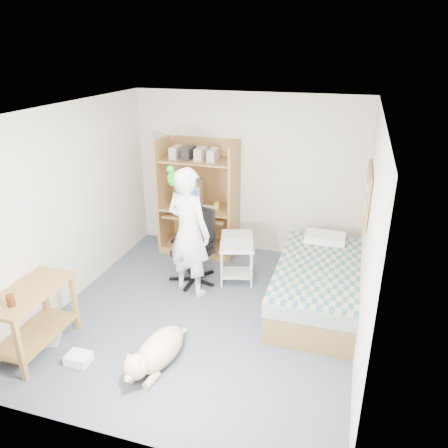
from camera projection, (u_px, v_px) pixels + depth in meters
name	position (u px, v px, depth m)	size (l,w,h in m)	color
floor	(206.00, 313.00, 5.50)	(4.00, 4.00, 0.00)	#424C5A
wall_back	(247.00, 175.00, 6.79)	(3.60, 0.02, 2.50)	beige
wall_right	(368.00, 240.00, 4.53)	(0.02, 4.00, 2.50)	beige
wall_left	(70.00, 205.00, 5.50)	(0.02, 4.00, 2.50)	beige
ceiling	(202.00, 110.00, 4.54)	(3.60, 4.00, 0.02)	white
computer_hutch	(200.00, 202.00, 6.91)	(1.20, 0.63, 1.80)	brown
bed	(317.00, 285.00, 5.58)	(1.02, 2.02, 0.66)	brown
side_desk	(32.00, 311.00, 4.67)	(0.50, 1.00, 0.75)	brown
corkboard	(367.00, 195.00, 5.26)	(0.04, 0.94, 0.66)	olive
office_chair	(195.00, 256.00, 6.14)	(0.60, 0.60, 1.05)	black
person	(189.00, 232.00, 5.67)	(0.64, 0.42, 1.74)	white
parrot	(172.00, 177.00, 5.46)	(0.13, 0.22, 0.35)	#128119
dog	(157.00, 352.00, 4.53)	(0.47, 1.09, 0.41)	#CAAE87
printer_cart	(237.00, 258.00, 6.08)	(0.55, 0.49, 0.56)	white
printer	(237.00, 240.00, 5.97)	(0.42, 0.32, 0.18)	#A4A49F
crt_monitor	(190.00, 193.00, 6.91)	(0.43, 0.44, 0.35)	beige
keyboard	(199.00, 214.00, 6.81)	(0.45, 0.16, 0.03)	beige
pencil_cup	(217.00, 206.00, 6.74)	(0.08, 0.08, 0.12)	yellow
drink_glass	(11.00, 300.00, 4.28)	(0.08, 0.08, 0.12)	#441A0A
floor_box_a	(79.00, 358.00, 4.63)	(0.25, 0.20, 0.10)	white
floor_box_b	(51.00, 338.00, 4.96)	(0.18, 0.22, 0.08)	#B2B2AD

